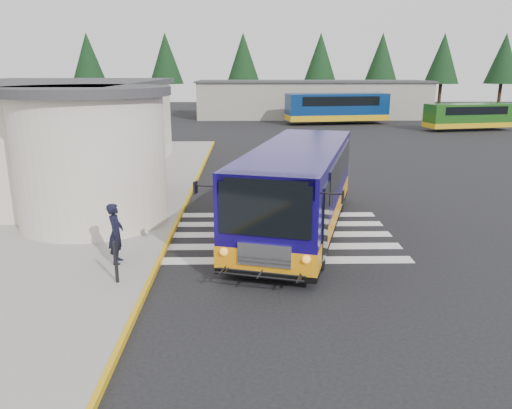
{
  "coord_description": "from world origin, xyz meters",
  "views": [
    {
      "loc": [
        -1.42,
        -17.12,
        5.55
      ],
      "look_at": [
        -1.16,
        -0.5,
        1.0
      ],
      "focal_mm": 35.0,
      "sensor_mm": 36.0,
      "label": 1
    }
  ],
  "objects_px": {
    "transit_bus": "(297,192)",
    "bollard": "(116,262)",
    "pedestrian_b": "(143,203)",
    "far_bus_a": "(337,107)",
    "far_bus_b": "(469,116)",
    "pedestrian_a": "(116,233)"
  },
  "relations": [
    {
      "from": "bollard",
      "to": "far_bus_b",
      "type": "relative_size",
      "value": 0.13
    },
    {
      "from": "transit_bus",
      "to": "far_bus_a",
      "type": "bearing_deg",
      "value": 93.45
    },
    {
      "from": "pedestrian_a",
      "to": "pedestrian_b",
      "type": "relative_size",
      "value": 1.17
    },
    {
      "from": "pedestrian_b",
      "to": "bollard",
      "type": "relative_size",
      "value": 1.33
    },
    {
      "from": "pedestrian_b",
      "to": "far_bus_a",
      "type": "relative_size",
      "value": 0.14
    },
    {
      "from": "far_bus_a",
      "to": "bollard",
      "type": "bearing_deg",
      "value": 153.97
    },
    {
      "from": "pedestrian_b",
      "to": "bollard",
      "type": "bearing_deg",
      "value": -25.68
    },
    {
      "from": "pedestrian_b",
      "to": "far_bus_b",
      "type": "bearing_deg",
      "value": 110.64
    },
    {
      "from": "pedestrian_b",
      "to": "far_bus_b",
      "type": "distance_m",
      "value": 37.59
    },
    {
      "from": "transit_bus",
      "to": "far_bus_b",
      "type": "xyz_separation_m",
      "value": [
        18.64,
        29.38,
        -0.07
      ]
    },
    {
      "from": "transit_bus",
      "to": "far_bus_a",
      "type": "relative_size",
      "value": 1.03
    },
    {
      "from": "transit_bus",
      "to": "pedestrian_b",
      "type": "xyz_separation_m",
      "value": [
        -5.47,
        0.54,
        -0.53
      ]
    },
    {
      "from": "far_bus_a",
      "to": "pedestrian_b",
      "type": "bearing_deg",
      "value": 151.07
    },
    {
      "from": "transit_bus",
      "to": "bollard",
      "type": "height_order",
      "value": "transit_bus"
    },
    {
      "from": "far_bus_b",
      "to": "transit_bus",
      "type": "bearing_deg",
      "value": 136.38
    },
    {
      "from": "pedestrian_a",
      "to": "pedestrian_b",
      "type": "height_order",
      "value": "pedestrian_a"
    },
    {
      "from": "far_bus_b",
      "to": "pedestrian_a",
      "type": "bearing_deg",
      "value": 132.27
    },
    {
      "from": "bollard",
      "to": "far_bus_b",
      "type": "bearing_deg",
      "value": 55.0
    },
    {
      "from": "bollard",
      "to": "far_bus_a",
      "type": "height_order",
      "value": "far_bus_a"
    },
    {
      "from": "transit_bus",
      "to": "bollard",
      "type": "bearing_deg",
      "value": -122.95
    },
    {
      "from": "bollard",
      "to": "far_bus_b",
      "type": "xyz_separation_m",
      "value": [
        23.77,
        33.95,
        0.65
      ]
    },
    {
      "from": "bollard",
      "to": "pedestrian_b",
      "type": "bearing_deg",
      "value": 93.79
    }
  ]
}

